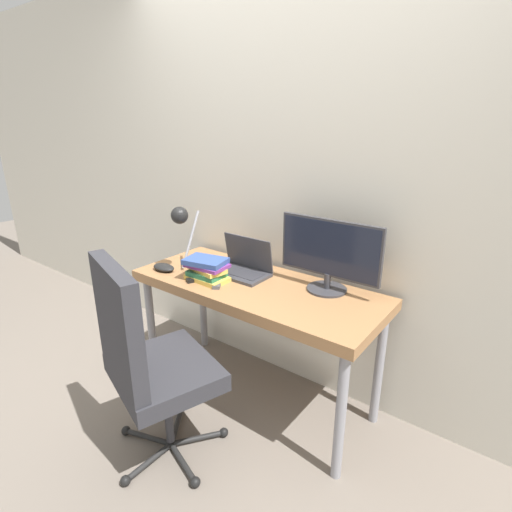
{
  "coord_description": "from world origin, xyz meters",
  "views": [
    {
      "loc": [
        1.26,
        -1.36,
        1.66
      ],
      "look_at": [
        0.03,
        0.27,
        0.94
      ],
      "focal_mm": 28.0,
      "sensor_mm": 36.0,
      "label": 1
    }
  ],
  "objects_px": {
    "monitor": "(329,253)",
    "desk_lamp": "(184,226)",
    "office_chair": "(146,356)",
    "book_stack": "(207,269)",
    "laptop": "(242,266)",
    "game_controller": "(164,267)"
  },
  "relations": [
    {
      "from": "desk_lamp",
      "to": "office_chair",
      "type": "bearing_deg",
      "value": -59.91
    },
    {
      "from": "game_controller",
      "to": "book_stack",
      "type": "bearing_deg",
      "value": 9.18
    },
    {
      "from": "monitor",
      "to": "game_controller",
      "type": "relative_size",
      "value": 3.65
    },
    {
      "from": "office_chair",
      "to": "book_stack",
      "type": "xyz_separation_m",
      "value": [
        -0.13,
        0.56,
        0.23
      ]
    },
    {
      "from": "monitor",
      "to": "game_controller",
      "type": "bearing_deg",
      "value": -159.73
    },
    {
      "from": "office_chair",
      "to": "monitor",
      "type": "bearing_deg",
      "value": 60.36
    },
    {
      "from": "book_stack",
      "to": "game_controller",
      "type": "relative_size",
      "value": 1.68
    },
    {
      "from": "monitor",
      "to": "book_stack",
      "type": "relative_size",
      "value": 2.17
    },
    {
      "from": "monitor",
      "to": "book_stack",
      "type": "distance_m",
      "value": 0.7
    },
    {
      "from": "laptop",
      "to": "office_chair",
      "type": "distance_m",
      "value": 0.79
    },
    {
      "from": "laptop",
      "to": "game_controller",
      "type": "bearing_deg",
      "value": -149.09
    },
    {
      "from": "laptop",
      "to": "monitor",
      "type": "xyz_separation_m",
      "value": [
        0.52,
        0.09,
        0.17
      ]
    },
    {
      "from": "laptop",
      "to": "office_chair",
      "type": "height_order",
      "value": "office_chair"
    },
    {
      "from": "book_stack",
      "to": "office_chair",
      "type": "bearing_deg",
      "value": -76.74
    },
    {
      "from": "laptop",
      "to": "monitor",
      "type": "relative_size",
      "value": 0.6
    },
    {
      "from": "laptop",
      "to": "desk_lamp",
      "type": "relative_size",
      "value": 0.86
    },
    {
      "from": "monitor",
      "to": "office_chair",
      "type": "bearing_deg",
      "value": -119.64
    },
    {
      "from": "book_stack",
      "to": "laptop",
      "type": "bearing_deg",
      "value": 62.84
    },
    {
      "from": "monitor",
      "to": "office_chair",
      "type": "xyz_separation_m",
      "value": [
        -0.49,
        -0.86,
        -0.38
      ]
    },
    {
      "from": "monitor",
      "to": "game_controller",
      "type": "height_order",
      "value": "monitor"
    },
    {
      "from": "monitor",
      "to": "desk_lamp",
      "type": "relative_size",
      "value": 1.44
    },
    {
      "from": "monitor",
      "to": "office_chair",
      "type": "height_order",
      "value": "monitor"
    }
  ]
}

